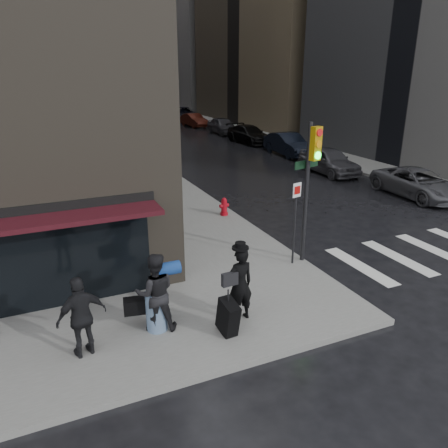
{
  "coord_description": "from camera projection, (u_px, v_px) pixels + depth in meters",
  "views": [
    {
      "loc": [
        -5.57,
        -8.71,
        5.97
      ],
      "look_at": [
        -0.31,
        3.07,
        1.3
      ],
      "focal_mm": 35.0,
      "sensor_mm": 36.0,
      "label": 1
    }
  ],
  "objects": [
    {
      "name": "ground",
      "position": [
        281.0,
        304.0,
        11.65
      ],
      "size": [
        140.0,
        140.0,
        0.0
      ],
      "primitive_type": "plane",
      "color": "black",
      "rests_on": "ground"
    },
    {
      "name": "sidewalk_left",
      "position": [
        105.0,
        145.0,
        34.8
      ],
      "size": [
        4.0,
        50.0,
        0.15
      ],
      "primitive_type": "cube",
      "color": "slate",
      "rests_on": "ground"
    },
    {
      "name": "sidewalk_right",
      "position": [
        255.0,
        135.0,
        39.98
      ],
      "size": [
        3.0,
        50.0,
        0.15
      ],
      "primitive_type": "cube",
      "color": "slate",
      "rests_on": "ground"
    },
    {
      "name": "bldg_right_far",
      "position": [
        234.0,
        21.0,
        67.15
      ],
      "size": [
        22.0,
        20.0,
        25.0
      ],
      "primitive_type": "cube",
      "color": "gray",
      "rests_on": "ground"
    },
    {
      "name": "bldg_distant",
      "position": [
        81.0,
        5.0,
        75.44
      ],
      "size": [
        40.0,
        12.0,
        32.0
      ],
      "primitive_type": "cube",
      "color": "gray",
      "rests_on": "ground"
    },
    {
      "name": "man_overcoat",
      "position": [
        237.0,
        290.0,
        10.28
      ],
      "size": [
        1.06,
        1.09,
        2.05
      ],
      "rotation": [
        0.0,
        0.0,
        3.22
      ],
      "color": "black",
      "rests_on": "ground"
    },
    {
      "name": "man_jeans",
      "position": [
        155.0,
        292.0,
        9.96
      ],
      "size": [
        1.34,
        0.91,
        1.92
      ],
      "rotation": [
        0.0,
        0.0,
        2.96
      ],
      "color": "black",
      "rests_on": "ground"
    },
    {
      "name": "man_greycoat",
      "position": [
        82.0,
        317.0,
        9.08
      ],
      "size": [
        1.14,
        0.69,
        1.82
      ],
      "rotation": [
        0.0,
        0.0,
        3.38
      ],
      "color": "black",
      "rests_on": "ground"
    },
    {
      "name": "traffic_light",
      "position": [
        309.0,
        175.0,
        12.91
      ],
      "size": [
        1.06,
        0.59,
        4.33
      ],
      "rotation": [
        0.0,
        0.0,
        0.23
      ],
      "color": "black",
      "rests_on": "ground"
    },
    {
      "name": "fire_hydrant",
      "position": [
        224.0,
        207.0,
        18.04
      ],
      "size": [
        0.42,
        0.32,
        0.74
      ],
      "rotation": [
        0.0,
        0.0,
        0.12
      ],
      "color": "#A80A17",
      "rests_on": "ground"
    },
    {
      "name": "parked_car_0",
      "position": [
        418.0,
        183.0,
        21.01
      ],
      "size": [
        2.43,
        4.91,
        1.34
      ],
      "primitive_type": "imported",
      "rotation": [
        0.0,
        0.0,
        -0.04
      ],
      "color": "#4E4F53",
      "rests_on": "ground"
    },
    {
      "name": "parked_car_1",
      "position": [
        329.0,
        160.0,
        25.59
      ],
      "size": [
        1.98,
        4.58,
        1.54
      ],
      "primitive_type": "imported",
      "rotation": [
        0.0,
        0.0,
        -0.04
      ],
      "color": "#4E4D52",
      "rests_on": "ground"
    },
    {
      "name": "parked_car_2",
      "position": [
        288.0,
        144.0,
        30.86
      ],
      "size": [
        1.79,
        4.74,
        1.54
      ],
      "primitive_type": "imported",
      "rotation": [
        0.0,
        0.0,
        -0.03
      ],
      "color": "black",
      "rests_on": "ground"
    },
    {
      "name": "parked_car_3",
      "position": [
        249.0,
        134.0,
        35.8
      ],
      "size": [
        2.42,
        5.05,
        1.42
      ],
      "primitive_type": "imported",
      "rotation": [
        0.0,
        0.0,
        0.09
      ],
      "color": "black",
      "rests_on": "ground"
    },
    {
      "name": "parked_car_4",
      "position": [
        223.0,
        126.0,
        40.82
      ],
      "size": [
        1.82,
        4.4,
        1.49
      ],
      "primitive_type": "imported",
      "rotation": [
        0.0,
        0.0,
        -0.01
      ],
      "color": "#3F3F44",
      "rests_on": "ground"
    },
    {
      "name": "parked_car_5",
      "position": [
        194.0,
        120.0,
        45.53
      ],
      "size": [
        1.84,
        4.23,
        1.35
      ],
      "primitive_type": "imported",
      "rotation": [
        0.0,
        0.0,
        0.1
      ],
      "color": "#3F140C",
      "rests_on": "ground"
    },
    {
      "name": "parked_car_6",
      "position": [
        184.0,
        114.0,
        50.81
      ],
      "size": [
        3.02,
        5.6,
        1.49
      ],
      "primitive_type": "imported",
      "rotation": [
        0.0,
        0.0,
        -0.1
      ],
      "color": "black",
      "rests_on": "ground"
    }
  ]
}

